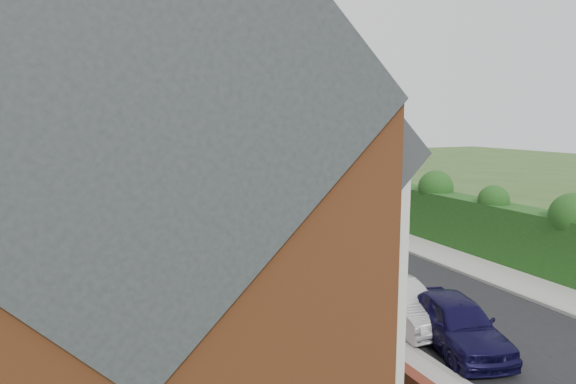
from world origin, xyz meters
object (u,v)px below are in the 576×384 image
car_silver_a (397,302)px  car_white (252,220)px  car_silver_b (301,234)px  horse_cart (252,191)px  lamppost (405,178)px  car_navy (456,322)px  car_green (230,203)px  horse (262,202)px  car_beige (204,187)px  car_grey (172,179)px  car_red (203,193)px

car_silver_a → car_white: car_white is taller
car_silver_b → horse_cart: size_ratio=1.78×
lamppost → car_navy: (-5.71, -10.20, -2.59)m
car_white → horse_cart: horse_cart is taller
horse_cart → car_navy: bearing=-95.5°
lamppost → car_silver_a: size_ratio=1.28×
horse_cart → car_silver_b: bearing=-98.2°
car_green → horse: size_ratio=2.72×
car_silver_b → car_white: (-0.90, 4.42, -0.06)m
car_silver_b → car_beige: car_silver_b is taller
car_navy → car_silver_a: bearing=118.2°
horse → horse_cart: 1.94m
car_green → car_grey: size_ratio=1.01×
lamppost → car_green: (-5.73, 10.42, -2.49)m
car_navy → car_silver_b: 11.21m
car_silver_a → car_beige: (1.19, 28.15, -0.01)m
car_silver_b → car_white: 4.51m
car_beige → car_grey: car_grey is taller
car_beige → car_navy: bearing=-80.0°
horse → horse_cart: horse_cart is taller
car_green → car_silver_a: bearing=-83.2°
car_green → car_navy: bearing=-81.7°
car_navy → car_red: car_red is taller
lamppost → car_silver_a: lamppost is taller
car_grey → horse_cart: size_ratio=1.57×
car_navy → horse_cart: bearing=98.9°
lamppost → car_red: size_ratio=1.06×
car_silver_a → car_green: car_green is taller
car_silver_b → horse_cart: bearing=82.0°
car_silver_a → car_silver_b: (1.04, 9.20, 0.08)m
car_silver_a → car_red: (-0.04, 23.64, 0.14)m
car_silver_b → car_red: bearing=94.4°
car_silver_a → horse: 18.96m
car_silver_b → lamppost: bearing=-10.8°
car_red → car_grey: (-0.17, 10.70, -0.12)m
horse_cart → car_white: bearing=-109.9°
car_navy → horse: (2.19, 20.77, 0.02)m
car_green → horse: 2.23m
car_silver_a → horse_cart: size_ratio=1.34×
car_white → car_red: (-0.18, 10.02, 0.12)m
car_green → car_beige: 9.57m
car_navy → car_red: size_ratio=0.86×
car_beige → horse: 9.50m
lamppost → car_grey: (-6.40, 26.14, -2.61)m
lamppost → car_red: bearing=112.0°
car_silver_b → horse: 9.71m
car_white → car_silver_a: bearing=-93.6°
car_green → horse_cart: (2.22, 2.03, 0.43)m
car_silver_b → car_beige: 18.95m
car_navy → car_silver_b: car_silver_b is taller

